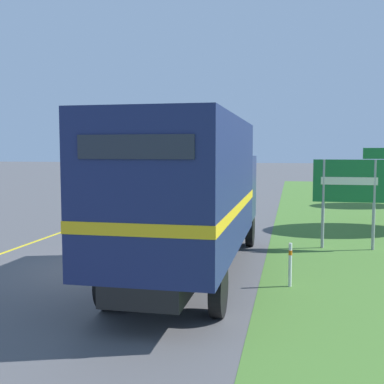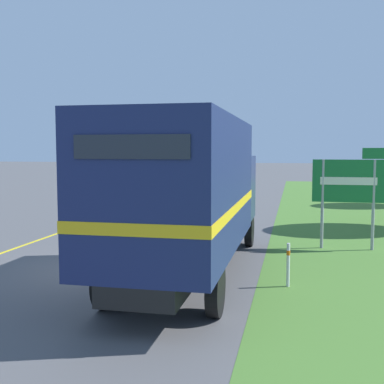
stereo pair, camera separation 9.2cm
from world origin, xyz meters
TOP-DOWN VIEW (x-y plane):
  - ground_plane at (0.00, 0.00)m, footprint 200.00×200.00m
  - edge_line_yellow at (-3.70, 9.61)m, footprint 0.12×51.27m
  - centre_dash_near at (0.00, 0.31)m, footprint 0.12×2.60m
  - centre_dash_mid_a at (0.00, 6.91)m, footprint 0.12×2.60m
  - centre_dash_mid_b at (0.00, 13.51)m, footprint 0.12×2.60m
  - centre_dash_far at (0.00, 20.11)m, footprint 0.12×2.60m
  - centre_dash_farthest at (0.00, 26.71)m, footprint 0.12×2.60m
  - horse_trailer_truck at (2.11, -0.30)m, footprint 2.41×8.64m
  - lead_car_white at (-1.86, 16.85)m, footprint 1.80×4.14m
  - highway_sign at (6.05, 3.75)m, footprint 2.06×0.09m
  - delineator_post at (4.36, -0.66)m, footprint 0.08×0.08m

SIDE VIEW (x-z plane):
  - ground_plane at x=0.00m, z-range 0.00..0.00m
  - edge_line_yellow at x=-3.70m, z-range 0.00..0.01m
  - centre_dash_near at x=0.00m, z-range 0.00..0.01m
  - centre_dash_mid_a at x=0.00m, z-range 0.00..0.01m
  - centre_dash_mid_b at x=0.00m, z-range 0.00..0.01m
  - centre_dash_far at x=0.00m, z-range 0.00..0.01m
  - centre_dash_farthest at x=0.00m, z-range 0.00..0.01m
  - delineator_post at x=4.36m, z-range 0.03..0.98m
  - lead_car_white at x=-1.86m, z-range 0.02..1.85m
  - highway_sign at x=6.05m, z-range 0.44..3.44m
  - horse_trailer_truck at x=2.11m, z-range 0.21..3.81m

